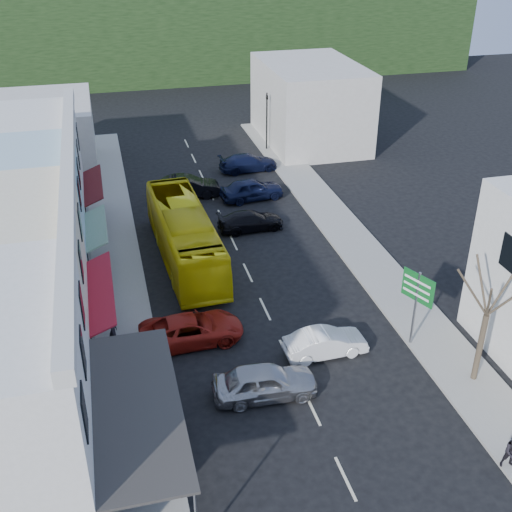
{
  "coord_description": "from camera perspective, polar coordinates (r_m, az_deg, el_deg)",
  "views": [
    {
      "loc": [
        -7.51,
        -23.92,
        19.23
      ],
      "look_at": [
        0.0,
        6.0,
        2.2
      ],
      "focal_mm": 45.0,
      "sensor_mm": 36.0,
      "label": 1
    }
  ],
  "objects": [
    {
      "name": "ground",
      "position": [
        31.59,
        2.68,
        -8.63
      ],
      "size": [
        120.0,
        120.0,
        0.0
      ],
      "primitive_type": "plane",
      "color": "black",
      "rests_on": "ground"
    },
    {
      "name": "sidewalk_left",
      "position": [
        38.95,
        -12.23,
        -1.28
      ],
      "size": [
        3.0,
        52.0,
        0.15
      ],
      "primitive_type": "cube",
      "color": "gray",
      "rests_on": "ground"
    },
    {
      "name": "sidewalk_right",
      "position": [
        41.74,
        8.68,
        1.23
      ],
      "size": [
        3.0,
        52.0,
        0.15
      ],
      "primitive_type": "cube",
      "color": "gray",
      "rests_on": "ground"
    },
    {
      "name": "shopfront_row",
      "position": [
        33.06,
        -21.05,
        -0.63
      ],
      "size": [
        8.25,
        30.0,
        8.0
      ],
      "color": "silver",
      "rests_on": "ground"
    },
    {
      "name": "distant_block_left",
      "position": [
        53.63,
        -18.48,
        9.8
      ],
      "size": [
        8.0,
        10.0,
        6.0
      ],
      "primitive_type": "cube",
      "color": "#B7B2A8",
      "rests_on": "ground"
    },
    {
      "name": "distant_block_right",
      "position": [
        59.14,
        4.81,
        13.38
      ],
      "size": [
        8.0,
        12.0,
        7.0
      ],
      "primitive_type": "cube",
      "color": "#B7B2A8",
      "rests_on": "ground"
    },
    {
      "name": "hillside",
      "position": [
        90.08,
        -10.79,
        20.46
      ],
      "size": [
        80.0,
        26.0,
        14.0
      ],
      "color": "black",
      "rests_on": "ground"
    },
    {
      "name": "bus",
      "position": [
        38.91,
        -6.36,
        1.68
      ],
      "size": [
        3.02,
        11.7,
        3.1
      ],
      "primitive_type": "imported",
      "rotation": [
        0.0,
        0.0,
        0.05
      ],
      "color": "yellow",
      "rests_on": "ground"
    },
    {
      "name": "car_silver",
      "position": [
        28.73,
        0.79,
        -11.25
      ],
      "size": [
        4.48,
        2.02,
        1.4
      ],
      "primitive_type": "imported",
      "rotation": [
        0.0,
        0.0,
        1.52
      ],
      "color": "#A3A4A8",
      "rests_on": "ground"
    },
    {
      "name": "car_white",
      "position": [
        31.27,
        6.2,
        -7.63
      ],
      "size": [
        4.46,
        1.94,
        1.4
      ],
      "primitive_type": "imported",
      "rotation": [
        0.0,
        0.0,
        1.6
      ],
      "color": "white",
      "rests_on": "ground"
    },
    {
      "name": "car_red",
      "position": [
        32.09,
        -5.74,
        -6.53
      ],
      "size": [
        4.67,
        2.08,
        1.4
      ],
      "primitive_type": "imported",
      "rotation": [
        0.0,
        0.0,
        1.61
      ],
      "color": "maroon",
      "rests_on": "ground"
    },
    {
      "name": "car_black_near",
      "position": [
        42.75,
        -0.47,
        3.22
      ],
      "size": [
        4.6,
        2.1,
        1.4
      ],
      "primitive_type": "imported",
      "rotation": [
        0.0,
        0.0,
        1.63
      ],
      "color": "black",
      "rests_on": "ground"
    },
    {
      "name": "car_navy_mid",
      "position": [
        47.32,
        -0.38,
        5.85
      ],
      "size": [
        4.59,
        2.34,
        1.4
      ],
      "primitive_type": "imported",
      "rotation": [
        0.0,
        0.0,
        1.7
      ],
      "color": "black",
      "rests_on": "ground"
    },
    {
      "name": "car_black_far",
      "position": [
        48.0,
        -6.16,
        6.02
      ],
      "size": [
        4.51,
        2.09,
        1.4
      ],
      "primitive_type": "imported",
      "rotation": [
        0.0,
        0.0,
        1.5
      ],
      "color": "black",
      "rests_on": "ground"
    },
    {
      "name": "car_navy_far",
      "position": [
        52.7,
        -0.7,
        8.32
      ],
      "size": [
        4.63,
        2.19,
        1.4
      ],
      "primitive_type": "imported",
      "rotation": [
        0.0,
        0.0,
        1.65
      ],
      "color": "black",
      "rests_on": "ground"
    },
    {
      "name": "pedestrian_left",
      "position": [
        32.08,
        -12.6,
        -6.53
      ],
      "size": [
        0.5,
        0.66,
        1.7
      ],
      "primitive_type": "imported",
      "rotation": [
        0.0,
        0.0,
        1.39
      ],
      "color": "black",
      "rests_on": "sidewalk_left"
    },
    {
      "name": "direction_sign",
      "position": [
        31.83,
        13.94,
        -4.67
      ],
      "size": [
        1.55,
        2.02,
        4.16
      ],
      "primitive_type": null,
      "rotation": [
        0.0,
        0.0,
        0.4
      ],
      "color": "#0E5B20",
      "rests_on": "ground"
    },
    {
      "name": "street_tree",
      "position": [
        29.54,
        19.81,
        -4.97
      ],
      "size": [
        2.35,
        2.35,
        7.21
      ],
      "primitive_type": null,
      "rotation": [
        0.0,
        0.0,
        0.02
      ],
      "color": "#3C3022",
      "rests_on": "ground"
    },
    {
      "name": "traffic_signal",
      "position": [
        56.75,
        0.96,
        11.81
      ],
      "size": [
        0.68,
        1.11,
        5.11
      ],
      "primitive_type": null,
      "rotation": [
        0.0,
        0.0,
        3.22
      ],
      "color": "black",
      "rests_on": "ground"
    }
  ]
}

